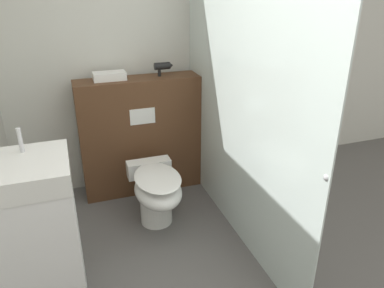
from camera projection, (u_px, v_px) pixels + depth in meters
name	position (u px, v px, depth m)	size (l,w,h in m)	color
wall_back	(150.00, 53.00, 3.42)	(8.00, 0.06, 2.50)	silver
partition_panel	(141.00, 136.00, 3.46)	(1.09, 0.28, 1.08)	#51331E
shower_glass	(237.00, 108.00, 2.69)	(0.04, 2.09, 2.05)	silver
toilet	(157.00, 192.00, 3.00)	(0.37, 0.63, 0.48)	white
sink_vanity	(37.00, 239.00, 2.15)	(0.47, 0.48, 1.14)	white
hair_drier	(163.00, 66.00, 3.28)	(0.17, 0.06, 0.12)	black
folded_towel	(109.00, 76.00, 3.17)	(0.27, 0.15, 0.07)	white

